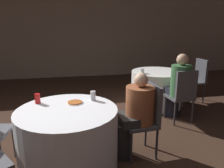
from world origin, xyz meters
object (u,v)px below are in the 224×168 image
object	(u,v)px
table_far	(157,88)
chair_far_east	(197,77)
chair_near_east	(147,114)
person_floral_shirt	(135,114)
soda_can_silver	(93,96)
table_near	(68,138)
pizza_plate_near	(75,102)
soda_can_red	(38,99)
chair_far_south	(183,92)
person_green_jacket	(178,87)

from	to	relation	value
table_far	chair_far_east	size ratio (longest dim) A/B	1.16
chair_near_east	person_floral_shirt	xyz separation A→B (m)	(-0.16, -0.01, 0.01)
chair_near_east	soda_can_silver	bearing A→B (deg)	70.26
table_near	chair_far_east	distance (m)	3.40
pizza_plate_near	soda_can_silver	bearing A→B (deg)	14.41
table_near	soda_can_red	bearing A→B (deg)	141.31
chair_far_south	chair_far_east	size ratio (longest dim) A/B	1.00
soda_can_red	chair_far_east	bearing A→B (deg)	26.44
chair_far_east	person_green_jacket	xyz separation A→B (m)	(-0.92, -0.85, 0.05)
chair_near_east	person_green_jacket	xyz separation A→B (m)	(0.92, 0.94, 0.05)
chair_far_south	chair_far_east	distance (m)	1.36
chair_far_east	pizza_plate_near	bearing A→B (deg)	118.30
table_near	pizza_plate_near	bearing A→B (deg)	63.27
chair_far_south	soda_can_red	bearing A→B (deg)	-169.44
chair_far_east	chair_far_south	bearing A→B (deg)	135.20
table_far	person_green_jacket	world-z (taller)	person_green_jacket
chair_far_south	chair_near_east	bearing A→B (deg)	-143.52
chair_near_east	person_floral_shirt	size ratio (longest dim) A/B	0.86
chair_far_east	pizza_plate_near	distance (m)	3.21
soda_can_red	chair_far_south	bearing A→B (deg)	14.01
chair_far_east	person_floral_shirt	size ratio (longest dim) A/B	0.86
person_floral_shirt	soda_can_silver	xyz separation A→B (m)	(-0.50, 0.20, 0.22)
chair_far_south	pizza_plate_near	xyz separation A→B (m)	(-1.83, -0.65, 0.18)
table_near	person_green_jacket	bearing A→B (deg)	27.74
chair_near_east	person_green_jacket	bearing A→B (deg)	-48.39
chair_far_east	person_floral_shirt	bearing A→B (deg)	129.02
table_far	person_green_jacket	bearing A→B (deg)	-86.55
table_near	person_green_jacket	xyz separation A→B (m)	(1.92, 1.01, 0.25)
chair_near_east	person_floral_shirt	distance (m)	0.16
chair_far_east	soda_can_silver	xyz separation A→B (m)	(-2.50, -1.61, 0.23)
table_near	chair_far_south	xyz separation A→B (m)	(1.93, 0.85, 0.20)
table_far	soda_can_silver	size ratio (longest dim) A/B	9.00
chair_near_east	person_floral_shirt	world-z (taller)	person_floral_shirt
soda_can_silver	chair_near_east	bearing A→B (deg)	-15.76
person_floral_shirt	pizza_plate_near	world-z (taller)	person_floral_shirt
person_floral_shirt	person_green_jacket	world-z (taller)	person_green_jacket
chair_far_east	person_green_jacket	world-z (taller)	person_green_jacket
soda_can_red	person_floral_shirt	bearing A→B (deg)	-10.61
chair_near_east	soda_can_silver	size ratio (longest dim) A/B	7.73
person_floral_shirt	pizza_plate_near	bearing A→B (deg)	75.27
table_far	person_floral_shirt	world-z (taller)	person_floral_shirt
table_near	person_green_jacket	size ratio (longest dim) A/B	0.97
table_far	soda_can_silver	bearing A→B (deg)	-134.70
pizza_plate_near	person_floral_shirt	bearing A→B (deg)	-10.75
table_far	chair_near_east	bearing A→B (deg)	-116.59
person_green_jacket	pizza_plate_near	size ratio (longest dim) A/B	5.67
chair_far_south	pizza_plate_near	world-z (taller)	chair_far_south
chair_far_south	person_floral_shirt	xyz separation A→B (m)	(-1.09, -0.79, 0.01)
table_far	person_floral_shirt	bearing A→B (deg)	-120.57
table_far	chair_far_east	bearing A→B (deg)	3.04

